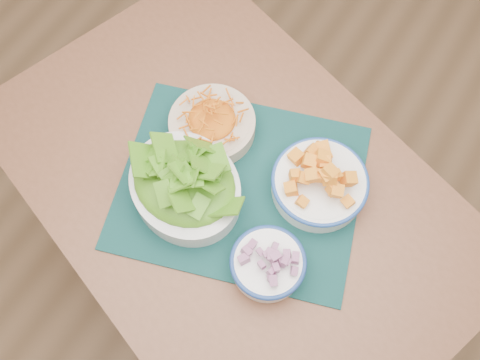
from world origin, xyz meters
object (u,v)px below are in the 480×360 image
(table, at_px, (232,204))
(onion_bowl, at_px, (268,263))
(placemat, at_px, (240,186))
(carrot_bowl, at_px, (212,122))
(squash_bowl, at_px, (320,181))
(lettuce_bowl, at_px, (185,183))

(table, distance_m, onion_bowl, 0.25)
(placemat, bearing_deg, table, 179.53)
(carrot_bowl, height_order, onion_bowl, onion_bowl)
(onion_bowl, bearing_deg, squash_bowl, 89.25)
(placemat, distance_m, squash_bowl, 0.17)
(placemat, distance_m, onion_bowl, 0.19)
(placemat, xyz_separation_m, onion_bowl, (0.14, -0.12, 0.04))
(table, bearing_deg, onion_bowl, -18.06)
(squash_bowl, bearing_deg, lettuce_bowl, -145.89)
(lettuce_bowl, distance_m, onion_bowl, 0.23)
(carrot_bowl, bearing_deg, placemat, -33.50)
(lettuce_bowl, height_order, onion_bowl, lettuce_bowl)
(squash_bowl, distance_m, onion_bowl, 0.20)
(placemat, xyz_separation_m, squash_bowl, (0.14, 0.08, 0.05))
(placemat, xyz_separation_m, carrot_bowl, (-0.12, 0.08, 0.03))
(squash_bowl, bearing_deg, placemat, -150.57)
(carrot_bowl, bearing_deg, squash_bowl, -0.22)
(placemat, bearing_deg, lettuce_bowl, -157.50)
(table, xyz_separation_m, onion_bowl, (0.16, -0.11, 0.16))
(carrot_bowl, relative_size, onion_bowl, 1.09)
(placemat, xyz_separation_m, lettuce_bowl, (-0.08, -0.07, 0.05))
(placemat, relative_size, onion_bowl, 2.78)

